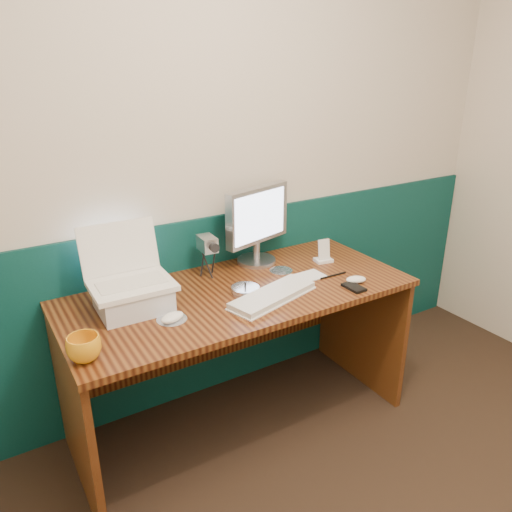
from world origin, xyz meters
TOP-DOWN VIEW (x-y plane):
  - back_wall at (0.00, 1.75)m, footprint 3.50×0.04m
  - wainscot at (0.00, 1.74)m, footprint 3.48×0.02m
  - desk at (-0.16, 1.38)m, footprint 1.60×0.70m
  - laptop_riser at (-0.62, 1.45)m, footprint 0.29×0.25m
  - laptop at (-0.62, 1.45)m, footprint 0.34×0.26m
  - monitor at (0.09, 1.63)m, footprint 0.41×0.22m
  - keyboard at (-0.07, 1.23)m, footprint 0.45×0.25m
  - mouse_right at (0.36, 1.17)m, footprint 0.11×0.09m
  - mouse_left at (-0.53, 1.27)m, footprint 0.12×0.09m
  - mug at (-0.90, 1.17)m, footprint 0.16×0.16m
  - camcorder at (-0.20, 1.60)m, footprint 0.11×0.15m
  - cd_spindle at (-0.14, 1.35)m, footprint 0.13×0.13m
  - cd_loose_a at (-0.52, 1.28)m, footprint 0.13×0.13m
  - cd_loose_b at (0.14, 1.47)m, footprint 0.12×0.12m
  - pen at (0.32, 1.28)m, footprint 0.15×0.01m
  - papers at (0.20, 1.34)m, footprint 0.17×0.12m
  - dock at (0.39, 1.45)m, footprint 0.10×0.08m
  - music_player at (0.39, 1.45)m, footprint 0.06×0.04m
  - pda at (0.31, 1.12)m, footprint 0.07×0.11m

SIDE VIEW (x-z plane):
  - desk at x=-0.16m, z-range 0.00..0.75m
  - wainscot at x=0.00m, z-range 0.00..1.00m
  - cd_loose_b at x=0.14m, z-range 0.75..0.75m
  - cd_loose_a at x=-0.52m, z-range 0.75..0.75m
  - papers at x=0.20m, z-range 0.75..0.75m
  - pen at x=0.32m, z-range 0.75..0.76m
  - pda at x=0.31m, z-range 0.75..0.76m
  - dock at x=0.39m, z-range 0.75..0.77m
  - keyboard at x=-0.07m, z-range 0.75..0.77m
  - cd_spindle at x=-0.14m, z-range 0.75..0.78m
  - mouse_right at x=0.36m, z-range 0.75..0.78m
  - mouse_left at x=-0.53m, z-range 0.75..0.79m
  - mug at x=-0.90m, z-range 0.75..0.84m
  - laptop_riser at x=-0.62m, z-range 0.75..0.85m
  - music_player at x=0.39m, z-range 0.77..0.87m
  - camcorder at x=-0.20m, z-range 0.75..0.97m
  - monitor at x=0.09m, z-range 0.75..1.15m
  - laptop at x=-0.62m, z-range 0.85..1.13m
  - back_wall at x=0.00m, z-range 0.00..2.50m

